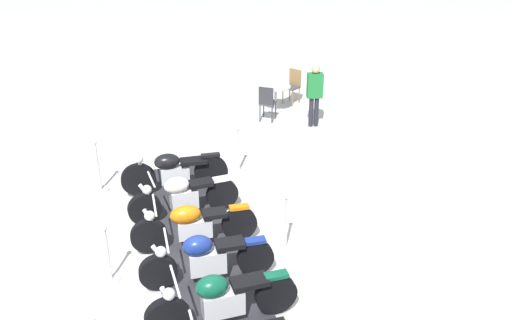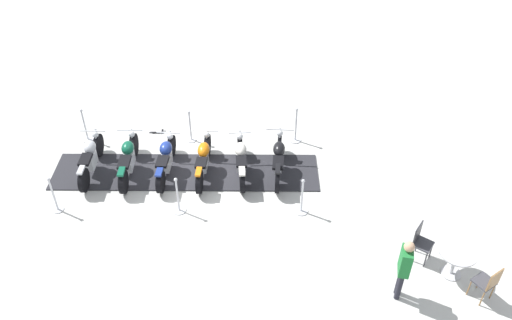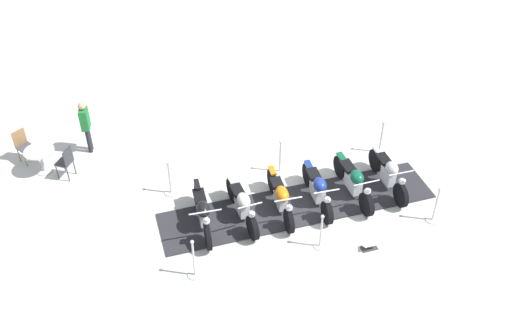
% 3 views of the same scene
% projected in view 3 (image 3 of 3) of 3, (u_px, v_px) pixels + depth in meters
% --- Properties ---
extents(ground_plane, '(80.00, 80.00, 0.00)m').
position_uv_depth(ground_plane, '(298.00, 206.00, 15.42)').
color(ground_plane, silver).
extents(display_platform, '(3.74, 7.47, 0.04)m').
position_uv_depth(display_platform, '(298.00, 205.00, 15.41)').
color(display_platform, '#28282D').
rests_on(display_platform, ground_plane).
extents(motorcycle_black, '(2.17, 0.86, 1.03)m').
position_uv_depth(motorcycle_black, '(203.00, 212.00, 14.48)').
color(motorcycle_black, black).
rests_on(motorcycle_black, display_platform).
extents(motorcycle_cream, '(2.05, 0.98, 0.93)m').
position_uv_depth(motorcycle_cream, '(242.00, 205.00, 14.74)').
color(motorcycle_cream, black).
rests_on(motorcycle_cream, display_platform).
extents(motorcycle_copper, '(2.20, 0.86, 0.94)m').
position_uv_depth(motorcycle_copper, '(281.00, 197.00, 14.97)').
color(motorcycle_copper, black).
rests_on(motorcycle_copper, display_platform).
extents(motorcycle_navy, '(2.15, 0.83, 0.90)m').
position_uv_depth(motorcycle_navy, '(318.00, 189.00, 15.22)').
color(motorcycle_navy, black).
rests_on(motorcycle_navy, display_platform).
extents(motorcycle_forest, '(2.19, 0.99, 0.94)m').
position_uv_depth(motorcycle_forest, '(354.00, 182.00, 15.45)').
color(motorcycle_forest, black).
rests_on(motorcycle_forest, display_platform).
extents(motorcycle_chrome, '(2.13, 0.89, 0.97)m').
position_uv_depth(motorcycle_chrome, '(389.00, 174.00, 15.68)').
color(motorcycle_chrome, black).
rests_on(motorcycle_chrome, display_platform).
extents(stanchion_right_front, '(0.35, 0.35, 1.15)m').
position_uv_depth(stanchion_right_front, '(194.00, 265.00, 13.34)').
color(stanchion_right_front, silver).
rests_on(stanchion_right_front, ground_plane).
extents(stanchion_left_front, '(0.36, 0.36, 1.08)m').
position_uv_depth(stanchion_left_front, '(170.00, 184.00, 15.64)').
color(stanchion_left_front, silver).
rests_on(stanchion_left_front, ground_plane).
extents(stanchion_right_mid, '(0.32, 0.32, 1.05)m').
position_uv_depth(stanchion_right_mid, '(321.00, 236.00, 14.07)').
color(stanchion_right_mid, silver).
rests_on(stanchion_right_mid, ground_plane).
extents(stanchion_left_mid, '(0.35, 0.35, 1.10)m').
position_uv_depth(stanchion_left_mid, '(280.00, 162.00, 16.35)').
color(stanchion_left_mid, silver).
rests_on(stanchion_left_mid, ground_plane).
extents(stanchion_right_rear, '(0.35, 0.35, 1.09)m').
position_uv_depth(stanchion_right_rear, '(435.00, 210.00, 14.79)').
color(stanchion_right_rear, silver).
rests_on(stanchion_right_rear, ground_plane).
extents(stanchion_left_rear, '(0.28, 0.28, 1.09)m').
position_uv_depth(stanchion_left_rear, '(381.00, 141.00, 17.03)').
color(stanchion_left_rear, silver).
rests_on(stanchion_left_rear, ground_plane).
extents(info_placard, '(0.34, 0.45, 0.21)m').
position_uv_depth(info_placard, '(369.00, 247.00, 14.18)').
color(info_placard, '#333338').
rests_on(info_placard, ground_plane).
extents(cafe_table, '(0.84, 0.84, 0.74)m').
position_uv_depth(cafe_table, '(40.00, 156.00, 16.22)').
color(cafe_table, '#B7B7BC').
rests_on(cafe_table, ground_plane).
extents(cafe_chair_near_table, '(0.56, 0.56, 0.99)m').
position_uv_depth(cafe_chair_near_table, '(23.00, 144.00, 16.62)').
color(cafe_chair_near_table, olive).
rests_on(cafe_chair_near_table, ground_plane).
extents(cafe_chair_across_table, '(0.50, 0.50, 1.00)m').
position_uv_depth(cafe_chair_across_table, '(66.00, 161.00, 16.01)').
color(cafe_chair_across_table, '#2D2D33').
rests_on(cafe_chair_across_table, ground_plane).
extents(bystander_person, '(0.42, 0.27, 1.68)m').
position_uv_depth(bystander_person, '(85.00, 123.00, 16.71)').
color(bystander_person, '#23232D').
rests_on(bystander_person, ground_plane).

